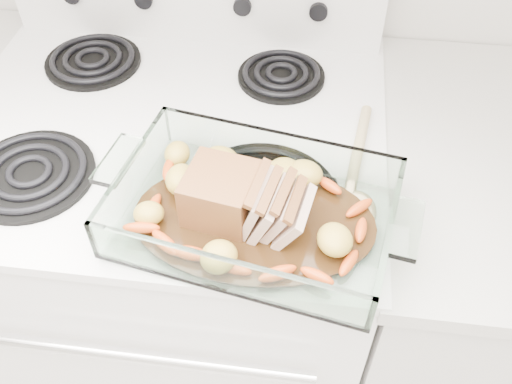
# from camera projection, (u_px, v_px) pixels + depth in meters

# --- Properties ---
(electric_range) EXTENTS (0.78, 0.70, 1.12)m
(electric_range) POSITION_uv_depth(u_px,v_px,m) (189.00, 267.00, 1.36)
(electric_range) COLOR white
(electric_range) RESTS_ON ground
(counter_right) EXTENTS (0.58, 0.68, 0.93)m
(counter_right) POSITION_uv_depth(u_px,v_px,m) (473.00, 303.00, 1.31)
(counter_right) COLOR silver
(counter_right) RESTS_ON ground
(baking_dish) EXTENTS (0.39, 0.26, 0.08)m
(baking_dish) POSITION_uv_depth(u_px,v_px,m) (254.00, 215.00, 0.84)
(baking_dish) COLOR silver
(baking_dish) RESTS_ON electric_range
(pork_roast) EXTENTS (0.18, 0.10, 0.08)m
(pork_roast) POSITION_uv_depth(u_px,v_px,m) (236.00, 201.00, 0.82)
(pork_roast) COLOR brown
(pork_roast) RESTS_ON baking_dish
(roast_vegetables) EXTENTS (0.33, 0.18, 0.04)m
(roast_vegetables) POSITION_uv_depth(u_px,v_px,m) (255.00, 195.00, 0.86)
(roast_vegetables) COLOR #DC501A
(roast_vegetables) RESTS_ON baking_dish
(wooden_spoon) EXTENTS (0.06, 0.29, 0.02)m
(wooden_spoon) POSITION_uv_depth(u_px,v_px,m) (357.00, 183.00, 0.91)
(wooden_spoon) COLOR #BEAF8B
(wooden_spoon) RESTS_ON electric_range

